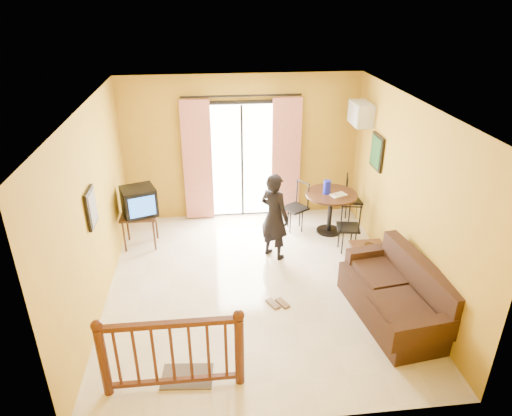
{
  "coord_description": "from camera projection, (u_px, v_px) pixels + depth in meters",
  "views": [
    {
      "loc": [
        -0.65,
        -5.83,
        4.17
      ],
      "look_at": [
        0.02,
        0.2,
        1.23
      ],
      "focal_mm": 32.0,
      "sensor_mm": 36.0,
      "label": 1
    }
  ],
  "objects": [
    {
      "name": "ground",
      "position": [
        256.0,
        285.0,
        7.1
      ],
      "size": [
        5.0,
        5.0,
        0.0
      ],
      "primitive_type": "plane",
      "color": "beige",
      "rests_on": "ground"
    },
    {
      "name": "room_shell",
      "position": [
        256.0,
        184.0,
        6.36
      ],
      "size": [
        5.0,
        5.0,
        5.0
      ],
      "color": "white",
      "rests_on": "ground"
    },
    {
      "name": "balcony_door",
      "position": [
        242.0,
        160.0,
        8.76
      ],
      "size": [
        2.25,
        0.14,
        2.46
      ],
      "color": "black",
      "rests_on": "ground"
    },
    {
      "name": "tv_table",
      "position": [
        139.0,
        218.0,
        7.98
      ],
      "size": [
        0.61,
        0.51,
        0.61
      ],
      "color": "black",
      "rests_on": "ground"
    },
    {
      "name": "television",
      "position": [
        139.0,
        201.0,
        7.84
      ],
      "size": [
        0.68,
        0.65,
        0.49
      ],
      "rotation": [
        0.0,
        0.0,
        0.34
      ],
      "color": "black",
      "rests_on": "tv_table"
    },
    {
      "name": "picture_left",
      "position": [
        91.0,
        208.0,
        6.03
      ],
      "size": [
        0.05,
        0.42,
        0.52
      ],
      "color": "black",
      "rests_on": "room_shell"
    },
    {
      "name": "dining_table",
      "position": [
        331.0,
        201.0,
        8.39
      ],
      "size": [
        0.95,
        0.95,
        0.79
      ],
      "color": "black",
      "rests_on": "ground"
    },
    {
      "name": "water_jug",
      "position": [
        327.0,
        187.0,
        8.26
      ],
      "size": [
        0.13,
        0.13,
        0.25
      ],
      "primitive_type": "cylinder",
      "color": "#131AB9",
      "rests_on": "dining_table"
    },
    {
      "name": "serving_tray",
      "position": [
        338.0,
        195.0,
        8.23
      ],
      "size": [
        0.32,
        0.27,
        0.02
      ],
      "primitive_type": "cube",
      "rotation": [
        0.0,
        0.0,
        0.35
      ],
      "color": "beige",
      "rests_on": "dining_table"
    },
    {
      "name": "dining_chairs",
      "position": [
        331.0,
        233.0,
        8.61
      ],
      "size": [
        1.73,
        1.57,
        0.95
      ],
      "color": "black",
      "rests_on": "ground"
    },
    {
      "name": "air_conditioner",
      "position": [
        361.0,
        114.0,
        8.12
      ],
      "size": [
        0.31,
        0.6,
        0.4
      ],
      "color": "silver",
      "rests_on": "room_shell"
    },
    {
      "name": "botanical_print",
      "position": [
        377.0,
        152.0,
        7.76
      ],
      "size": [
        0.05,
        0.5,
        0.6
      ],
      "color": "black",
      "rests_on": "room_shell"
    },
    {
      "name": "coffee_table",
      "position": [
        373.0,
        263.0,
        7.15
      ],
      "size": [
        0.54,
        0.97,
        0.43
      ],
      "color": "black",
      "rests_on": "ground"
    },
    {
      "name": "bowl",
      "position": [
        370.0,
        246.0,
        7.26
      ],
      "size": [
        0.2,
        0.2,
        0.06
      ],
      "primitive_type": "imported",
      "rotation": [
        0.0,
        0.0,
        -0.11
      ],
      "color": "#53381C",
      "rests_on": "coffee_table"
    },
    {
      "name": "sofa",
      "position": [
        398.0,
        297.0,
        6.27
      ],
      "size": [
        1.1,
        1.99,
        0.9
      ],
      "rotation": [
        0.0,
        0.0,
        0.14
      ],
      "color": "#321C13",
      "rests_on": "ground"
    },
    {
      "name": "standing_person",
      "position": [
        274.0,
        216.0,
        7.55
      ],
      "size": [
        0.64,
        0.65,
        1.51
      ],
      "primitive_type": "imported",
      "rotation": [
        0.0,
        0.0,
        2.33
      ],
      "color": "black",
      "rests_on": "ground"
    },
    {
      "name": "stair_balustrade",
      "position": [
        172.0,
        350.0,
        5.04
      ],
      "size": [
        1.63,
        0.13,
        1.04
      ],
      "color": "#471E0F",
      "rests_on": "ground"
    },
    {
      "name": "doormat",
      "position": [
        187.0,
        376.0,
        5.42
      ],
      "size": [
        0.63,
        0.45,
        0.02
      ],
      "primitive_type": "cube",
      "rotation": [
        0.0,
        0.0,
        -0.09
      ],
      "color": "#514841",
      "rests_on": "ground"
    },
    {
      "name": "sandals",
      "position": [
        278.0,
        303.0,
        6.66
      ],
      "size": [
        0.34,
        0.27,
        0.03
      ],
      "color": "#53381C",
      "rests_on": "ground"
    }
  ]
}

